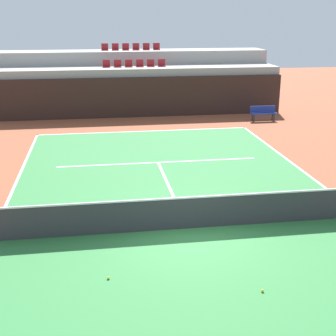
% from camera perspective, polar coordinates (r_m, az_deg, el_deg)
% --- Properties ---
extents(ground_plane, '(80.00, 80.00, 0.00)m').
position_cam_1_polar(ground_plane, '(13.73, 2.38, -7.29)').
color(ground_plane, brown).
extents(court_surface, '(11.00, 24.00, 0.01)m').
position_cam_1_polar(court_surface, '(13.73, 2.38, -7.27)').
color(court_surface, '#2D7238').
rests_on(court_surface, ground_plane).
extents(baseline_far, '(11.00, 0.10, 0.00)m').
position_cam_1_polar(baseline_far, '(24.94, -2.89, 4.44)').
color(baseline_far, white).
rests_on(baseline_far, court_surface).
extents(service_line_far, '(8.26, 0.10, 0.00)m').
position_cam_1_polar(service_line_far, '(19.62, -1.19, 0.67)').
color(service_line_far, white).
rests_on(service_line_far, court_surface).
extents(centre_service_line, '(0.10, 6.40, 0.00)m').
position_cam_1_polar(centre_service_line, '(16.63, 0.27, -2.58)').
color(centre_service_line, white).
rests_on(centre_service_line, court_surface).
extents(back_wall, '(17.61, 0.30, 2.33)m').
position_cam_1_polar(back_wall, '(28.41, -3.73, 8.48)').
color(back_wall, black).
rests_on(back_wall, ground_plane).
extents(stands_tier_lower, '(17.61, 2.40, 2.78)m').
position_cam_1_polar(stands_tier_lower, '(29.71, -3.98, 9.34)').
color(stands_tier_lower, '#9E9E99').
rests_on(stands_tier_lower, ground_plane).
extents(stands_tier_upper, '(17.61, 2.40, 3.61)m').
position_cam_1_polar(stands_tier_upper, '(32.02, -4.38, 10.70)').
color(stands_tier_upper, '#9E9E99').
rests_on(stands_tier_upper, ground_plane).
extents(seating_row_lower, '(3.81, 0.44, 0.44)m').
position_cam_1_polar(seating_row_lower, '(29.61, -4.06, 12.27)').
color(seating_row_lower, maroon).
rests_on(seating_row_lower, stands_tier_lower).
extents(seating_row_upper, '(3.81, 0.44, 0.44)m').
position_cam_1_polar(seating_row_upper, '(31.93, -4.48, 14.16)').
color(seating_row_upper, maroon).
rests_on(seating_row_upper, stands_tier_upper).
extents(tennis_net, '(11.08, 0.08, 1.07)m').
position_cam_1_polar(tennis_net, '(13.52, 2.41, -5.34)').
color(tennis_net, black).
rests_on(tennis_net, court_surface).
extents(player_bench, '(1.50, 0.40, 0.85)m').
position_cam_1_polar(player_bench, '(27.88, 11.36, 6.61)').
color(player_bench, navy).
rests_on(player_bench, ground_plane).
extents(tennis_ball_0, '(0.07, 0.07, 0.07)m').
position_cam_1_polar(tennis_ball_0, '(11.02, 11.30, -14.26)').
color(tennis_ball_0, '#CCE033').
rests_on(tennis_ball_0, court_surface).
extents(tennis_ball_2, '(0.07, 0.07, 0.07)m').
position_cam_1_polar(tennis_ball_2, '(11.36, -7.18, -12.97)').
color(tennis_ball_2, '#CCE033').
rests_on(tennis_ball_2, court_surface).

